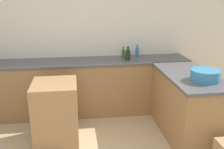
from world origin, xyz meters
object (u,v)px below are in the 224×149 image
Objects in this scene: island_table at (56,112)px; mixing_bowl at (205,75)px; water_bottle_blue at (137,52)px; wine_bottle_dark at (128,55)px; olive_oil_bottle at (123,54)px.

mixing_bowl is at bearing -10.86° from island_table.
water_bottle_blue is (1.38, 1.01, 0.59)m from island_table.
wine_bottle_dark is at bearing -137.73° from water_bottle_blue.
mixing_bowl is 1.50m from water_bottle_blue.
wine_bottle_dark reaches higher than island_table.
island_table is at bearing -139.80° from olive_oil_bottle.
wine_bottle_dark is 0.27m from water_bottle_blue.
water_bottle_blue is at bearing 36.29° from island_table.
olive_oil_bottle is (-0.06, 0.12, -0.01)m from wine_bottle_dark.
olive_oil_bottle is (1.12, 0.95, 0.59)m from island_table.
island_table is 2.29× the size of mixing_bowl.
wine_bottle_dark is at bearing -63.45° from olive_oil_bottle.
water_bottle_blue is (-0.58, 1.39, 0.02)m from mixing_bowl.
olive_oil_bottle reaches higher than mixing_bowl.
wine_bottle_dark is 0.13m from olive_oil_bottle.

